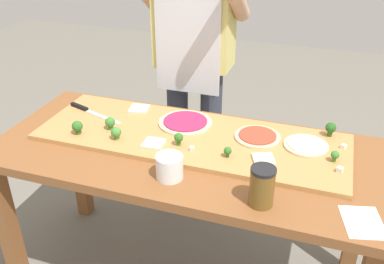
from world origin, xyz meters
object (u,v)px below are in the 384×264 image
object	(u,v)px
pizza_whole_white_garlic	(306,145)
broccoli_floret_front_right	(110,123)
prep_table	(186,170)
broccoli_floret_center_left	(228,151)
pizza_slice_center	(154,144)
flour_cup	(170,168)
broccoli_floret_back_mid	(77,127)
broccoli_floret_front_left	(179,138)
chefs_knife	(88,110)
pizza_whole_beet_magenta	(185,122)
pizza_slice_far_left	(263,159)
cheese_crumble_b	(192,149)
cheese_crumble_a	(340,170)
broccoli_floret_center_right	(116,132)
recipe_note	(363,222)
cook_center	(194,48)
pizza_whole_tomato_red	(257,136)
broccoli_floret_front_mid	(331,128)
sauce_jar	(262,186)
cheese_crumble_c	(343,147)
broccoli_floret_back_right	(335,155)
pizza_slice_near_left	(139,109)

from	to	relation	value
pizza_whole_white_garlic	broccoli_floret_front_right	size ratio (longest dim) A/B	3.23
prep_table	broccoli_floret_center_left	distance (m)	0.25
pizza_slice_center	flour_cup	world-z (taller)	flour_cup
broccoli_floret_back_mid	broccoli_floret_front_left	world-z (taller)	broccoli_floret_back_mid
chefs_knife	broccoli_floret_front_right	distance (m)	0.22
pizza_whole_beet_magenta	broccoli_floret_center_left	bearing A→B (deg)	-40.07
pizza_slice_center	pizza_slice_far_left	size ratio (longest dim) A/B	1.06
pizza_slice_far_left	cheese_crumble_b	world-z (taller)	cheese_crumble_b
prep_table	broccoli_floret_back_mid	distance (m)	0.51
cheese_crumble_a	flour_cup	world-z (taller)	flour_cup
prep_table	cheese_crumble_b	xyz separation A→B (m)	(0.04, -0.04, 0.14)
broccoli_floret_center_right	flour_cup	bearing A→B (deg)	-28.08
broccoli_floret_center_right	broccoli_floret_back_mid	size ratio (longest dim) A/B	0.92
recipe_note	cook_center	distance (m)	1.25
chefs_knife	pizza_whole_beet_magenta	world-z (taller)	same
chefs_knife	broccoli_floret_center_left	distance (m)	0.76
pizza_whole_beet_magenta	pizza_whole_white_garlic	distance (m)	0.54
broccoli_floret_front_right	pizza_slice_center	bearing A→B (deg)	-15.44
pizza_whole_beet_magenta	pizza_whole_tomato_red	distance (m)	0.34
broccoli_floret_front_left	pizza_slice_center	bearing A→B (deg)	-162.05
broccoli_floret_center_right	broccoli_floret_front_mid	distance (m)	0.92
prep_table	pizza_slice_center	bearing A→B (deg)	-160.84
recipe_note	broccoli_floret_center_left	bearing A→B (deg)	157.37
cheese_crumble_a	flour_cup	bearing A→B (deg)	-161.09
broccoli_floret_front_left	sauce_jar	world-z (taller)	sauce_jar
recipe_note	cheese_crumble_c	bearing A→B (deg)	100.14
cheese_crumble_a	flour_cup	xyz separation A→B (m)	(-0.61, -0.21, 0.01)
broccoli_floret_back_right	cheese_crumble_b	distance (m)	0.56
flour_cup	cook_center	world-z (taller)	cook_center
pizza_whole_tomato_red	broccoli_floret_center_left	world-z (taller)	broccoli_floret_center_left
sauce_jar	recipe_note	world-z (taller)	sauce_jar
broccoli_floret_back_mid	cheese_crumble_c	distance (m)	1.13
chefs_knife	broccoli_floret_front_right	bearing A→B (deg)	-33.22
cheese_crumble_a	recipe_note	distance (m)	0.26
broccoli_floret_center_left	broccoli_floret_front_right	size ratio (longest dim) A/B	0.79
broccoli_floret_front_left	flour_cup	xyz separation A→B (m)	(0.04, -0.20, -0.01)
pizza_whole_beet_magenta	flour_cup	size ratio (longest dim) A/B	2.36
broccoli_floret_front_right	cheese_crumble_c	world-z (taller)	broccoli_floret_front_right
recipe_note	pizza_slice_center	bearing A→B (deg)	165.97
recipe_note	prep_table	bearing A→B (deg)	160.27
flour_cup	pizza_whole_tomato_red	bearing A→B (deg)	54.28
broccoli_floret_center_left	broccoli_floret_front_left	world-z (taller)	broccoli_floret_front_left
broccoli_floret_back_mid	sauce_jar	distance (m)	0.86
pizza_whole_white_garlic	broccoli_floret_front_mid	size ratio (longest dim) A/B	2.90
broccoli_floret_back_mid	broccoli_floret_front_right	world-z (taller)	broccoli_floret_back_mid
cheese_crumble_b	broccoli_floret_center_left	bearing A→B (deg)	-0.56
pizza_slice_near_left	broccoli_floret_front_mid	size ratio (longest dim) A/B	1.40
pizza_whole_tomato_red	pizza_whole_beet_magenta	bearing A→B (deg)	175.98
chefs_knife	broccoli_floret_center_left	bearing A→B (deg)	-13.75
prep_table	broccoli_floret_front_left	world-z (taller)	broccoli_floret_front_left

